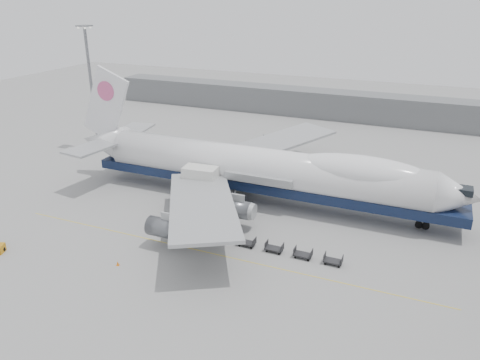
% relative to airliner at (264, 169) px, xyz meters
% --- Properties ---
extents(ground, '(260.00, 260.00, 0.00)m').
position_rel_airliner_xyz_m(ground, '(-0.64, -12.00, -5.62)').
color(ground, gray).
rests_on(ground, ground).
extents(apron_line, '(60.00, 0.15, 0.01)m').
position_rel_airliner_xyz_m(apron_line, '(-0.64, -18.00, -5.62)').
color(apron_line, gold).
rests_on(apron_line, ground).
extents(hangar, '(110.00, 8.00, 7.00)m').
position_rel_airliner_xyz_m(hangar, '(-10.64, 58.00, -2.12)').
color(hangar, slate).
rests_on(hangar, ground).
extents(floodlight_mast, '(2.40, 2.40, 25.43)m').
position_rel_airliner_xyz_m(floodlight_mast, '(-42.64, 12.00, 8.64)').
color(floodlight_mast, slate).
rests_on(floodlight_mast, ground).
extents(airliner, '(67.00, 55.30, 19.98)m').
position_rel_airliner_xyz_m(airliner, '(0.00, 0.00, 0.00)').
color(airliner, white).
rests_on(airliner, ground).
extents(catering_truck, '(5.94, 4.35, 6.26)m').
position_rel_airliner_xyz_m(catering_truck, '(-8.74, -4.89, -2.16)').
color(catering_truck, '#161D43').
rests_on(catering_truck, ground).
extents(traffic_cone, '(0.39, 0.39, 0.57)m').
position_rel_airliner_xyz_m(traffic_cone, '(-9.95, -25.14, -5.35)').
color(traffic_cone, '#D6630B').
rests_on(traffic_cone, ground).
extents(dolly_0, '(2.30, 1.35, 1.30)m').
position_rel_airliner_xyz_m(dolly_0, '(-8.63, -14.38, -5.09)').
color(dolly_0, '#2D2D30').
rests_on(dolly_0, ground).
extents(dolly_1, '(2.30, 1.35, 1.30)m').
position_rel_airliner_xyz_m(dolly_1, '(-4.75, -14.38, -5.09)').
color(dolly_1, '#2D2D30').
rests_on(dolly_1, ground).
extents(dolly_2, '(2.30, 1.35, 1.30)m').
position_rel_airliner_xyz_m(dolly_2, '(-0.87, -14.38, -5.09)').
color(dolly_2, '#2D2D30').
rests_on(dolly_2, ground).
extents(dolly_3, '(2.30, 1.35, 1.30)m').
position_rel_airliner_xyz_m(dolly_3, '(3.01, -14.38, -5.09)').
color(dolly_3, '#2D2D30').
rests_on(dolly_3, ground).
extents(dolly_4, '(2.30, 1.35, 1.30)m').
position_rel_airliner_xyz_m(dolly_4, '(6.89, -14.38, -5.09)').
color(dolly_4, '#2D2D30').
rests_on(dolly_4, ground).
extents(dolly_5, '(2.30, 1.35, 1.30)m').
position_rel_airliner_xyz_m(dolly_5, '(10.77, -14.38, -5.09)').
color(dolly_5, '#2D2D30').
rests_on(dolly_5, ground).
extents(dolly_6, '(2.30, 1.35, 1.30)m').
position_rel_airliner_xyz_m(dolly_6, '(14.65, -14.38, -5.09)').
color(dolly_6, '#2D2D30').
rests_on(dolly_6, ground).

